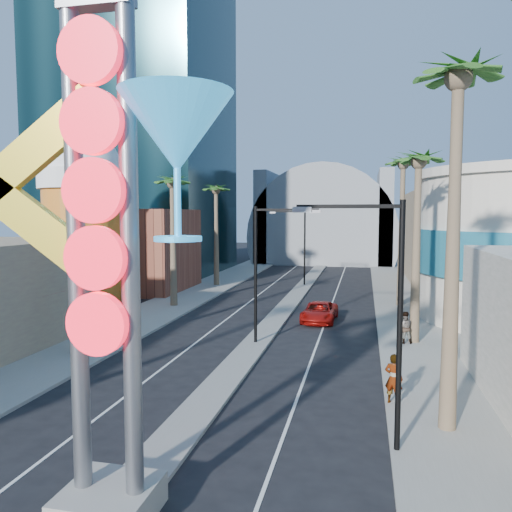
{
  "coord_description": "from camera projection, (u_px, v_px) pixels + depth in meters",
  "views": [
    {
      "loc": [
        6.08,
        -7.78,
        7.57
      ],
      "look_at": [
        -0.08,
        20.49,
        5.12
      ],
      "focal_mm": 35.0,
      "sensor_mm": 36.0,
      "label": 1
    }
  ],
  "objects": [
    {
      "name": "sidewalk_west",
      "position": [
        189.0,
        296.0,
        45.59
      ],
      "size": [
        5.0,
        100.0,
        0.15
      ],
      "primitive_type": "cube",
      "color": "gray",
      "rests_on": "ground"
    },
    {
      "name": "sidewalk_east",
      "position": [
        405.0,
        304.0,
        41.56
      ],
      "size": [
        5.0,
        100.0,
        0.15
      ],
      "primitive_type": "cube",
      "color": "gray",
      "rests_on": "ground"
    },
    {
      "name": "median",
      "position": [
        297.0,
        294.0,
        46.49
      ],
      "size": [
        1.6,
        84.0,
        0.15
      ],
      "primitive_type": "cube",
      "color": "gray",
      "rests_on": "ground"
    },
    {
      "name": "hotel_tower",
      "position": [
        139.0,
        75.0,
        62.68
      ],
      "size": [
        20.0,
        20.0,
        50.0
      ],
      "primitive_type": "cube",
      "color": "black",
      "rests_on": "ground"
    },
    {
      "name": "brick_filler_west",
      "position": [
        137.0,
        250.0,
        49.55
      ],
      "size": [
        10.0,
        10.0,
        8.0
      ],
      "primitive_type": "cube",
      "color": "brown",
      "rests_on": "ground"
    },
    {
      "name": "filler_east",
      "position": [
        461.0,
        238.0,
        52.42
      ],
      "size": [
        10.0,
        20.0,
        10.0
      ],
      "primitive_type": "cube",
      "color": "#8E715B",
      "rests_on": "ground"
    },
    {
      "name": "beer_mug",
      "position": [
        83.0,
        211.0,
        41.65
      ],
      "size": [
        7.0,
        7.0,
        14.5
      ],
      "color": "orange",
      "rests_on": "ground"
    },
    {
      "name": "canopy",
      "position": [
        325.0,
        234.0,
        79.24
      ],
      "size": [
        22.0,
        16.0,
        22.0
      ],
      "color": "slate",
      "rests_on": "ground"
    },
    {
      "name": "neon_sign",
      "position": [
        133.0,
        225.0,
        11.6
      ],
      "size": [
        6.53,
        2.6,
        12.55
      ],
      "color": "gray",
      "rests_on": "ground"
    },
    {
      "name": "streetlight_0",
      "position": [
        265.0,
        261.0,
        28.45
      ],
      "size": [
        3.79,
        0.25,
        8.0
      ],
      "color": "black",
      "rests_on": "ground"
    },
    {
      "name": "streetlight_1",
      "position": [
        299.0,
        240.0,
        52.04
      ],
      "size": [
        3.79,
        0.25,
        8.0
      ],
      "color": "black",
      "rests_on": "ground"
    },
    {
      "name": "streetlight_2",
      "position": [
        384.0,
        302.0,
        15.46
      ],
      "size": [
        3.45,
        0.25,
        8.0
      ],
      "color": "black",
      "rests_on": "ground"
    },
    {
      "name": "palm_1",
      "position": [
        71.0,
        151.0,
        26.07
      ],
      "size": [
        2.4,
        2.4,
        12.7
      ],
      "color": "brown",
      "rests_on": "ground"
    },
    {
      "name": "palm_2",
      "position": [
        172.0,
        190.0,
        39.82
      ],
      "size": [
        2.4,
        2.4,
        11.2
      ],
      "color": "brown",
      "rests_on": "ground"
    },
    {
      "name": "palm_3",
      "position": [
        216.0,
        195.0,
        51.5
      ],
      "size": [
        2.4,
        2.4,
        11.2
      ],
      "color": "brown",
      "rests_on": "ground"
    },
    {
      "name": "palm_5",
      "position": [
        458.0,
        101.0,
        16.38
      ],
      "size": [
        2.4,
        2.4,
        13.2
      ],
      "color": "brown",
      "rests_on": "ground"
    },
    {
      "name": "palm_6",
      "position": [
        418.0,
        172.0,
        28.17
      ],
      "size": [
        2.4,
        2.4,
        11.7
      ],
      "color": "brown",
      "rests_on": "ground"
    },
    {
      "name": "palm_7",
      "position": [
        403.0,
        173.0,
        39.78
      ],
      "size": [
        2.4,
        2.4,
        12.7
      ],
      "color": "brown",
      "rests_on": "ground"
    },
    {
      "name": "red_pickup",
      "position": [
        319.0,
        312.0,
        35.09
      ],
      "size": [
        2.47,
        4.96,
        1.35
      ],
      "primitive_type": "imported",
      "rotation": [
        0.0,
        0.0,
        -0.05
      ],
      "color": "#A3110C",
      "rests_on": "ground"
    },
    {
      "name": "pedestrian_a",
      "position": [
        394.0,
        379.0,
        19.48
      ],
      "size": [
        0.85,
        0.71,
        1.98
      ],
      "primitive_type": "imported",
      "rotation": [
        0.0,
        0.0,
        2.75
      ],
      "color": "gray",
      "rests_on": "sidewalk_east"
    },
    {
      "name": "pedestrian_b",
      "position": [
        405.0,
        327.0,
        28.58
      ],
      "size": [
        1.0,
        0.84,
        1.84
      ],
      "primitive_type": "imported",
      "rotation": [
        0.0,
        0.0,
        3.32
      ],
      "color": "gray",
      "rests_on": "sidewalk_east"
    }
  ]
}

